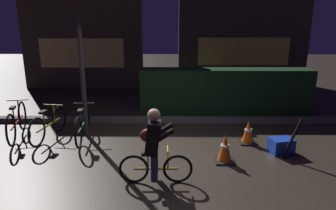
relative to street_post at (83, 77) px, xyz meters
The scene contains 14 objects.
ground_plane 2.47m from the street_post, 35.68° to the right, with size 40.00×40.00×0.00m, color #2D261E.
sidewalk_curb 2.34m from the street_post, 30.89° to the left, with size 12.00×0.24×0.12m, color #56544F.
hedge_row 4.02m from the street_post, 28.69° to the left, with size 4.80×0.70×1.27m, color black.
storefront_left 5.56m from the street_post, 105.59° to the left, with size 4.58×0.54×4.41m.
storefront_right 7.74m from the street_post, 51.08° to the left, with size 5.21×0.54×4.19m.
street_post is the anchor object (origin of this frame).
parked_bike_leftmost 1.83m from the street_post, behind, with size 0.53×1.70×0.80m.
parked_bike_left_mid 1.31m from the street_post, 167.41° to the right, with size 0.46×1.55×0.72m.
parked_bike_center_left 1.04m from the street_post, 93.47° to the right, with size 0.46×1.66×0.76m.
traffic_cone_near 3.39m from the street_post, 23.90° to the right, with size 0.36×0.36×0.54m.
traffic_cone_far 3.78m from the street_post, ahead, with size 0.36×0.36×0.50m.
blue_crate 4.39m from the street_post, 12.31° to the right, with size 0.44×0.32×0.30m, color #193DB7.
cyclist 2.75m from the street_post, 51.03° to the right, with size 1.19×0.51×1.25m.
closed_umbrella 4.48m from the street_post, 15.24° to the right, with size 0.05×0.05×0.85m, color black.
Camera 1 is at (0.26, -5.21, 2.50)m, focal length 31.88 mm.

